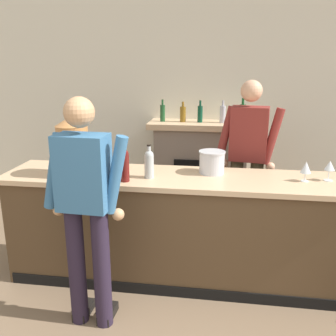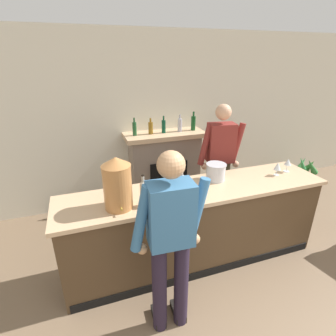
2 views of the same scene
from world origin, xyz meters
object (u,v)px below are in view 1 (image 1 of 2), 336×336
(ice_bucket_steel, at_px, (212,162))
(wine_bottle_riesling_slim, at_px, (149,163))
(wine_glass_by_dispenser, at_px, (330,166))
(person_customer, at_px, (86,206))
(fireplace_stone, at_px, (200,169))
(wine_glass_mid_counter, at_px, (306,168))
(person_bartender, at_px, (247,160))
(wine_bottle_burgundy_dark, at_px, (98,162))
(copper_dispenser, at_px, (73,146))
(wine_bottle_merlot_tall, at_px, (125,164))

(ice_bucket_steel, distance_m, wine_bottle_riesling_slim, 0.57)
(wine_glass_by_dispenser, bearing_deg, person_customer, -157.45)
(fireplace_stone, relative_size, wine_glass_mid_counter, 9.09)
(person_bartender, distance_m, ice_bucket_steel, 0.62)
(person_customer, bearing_deg, wine_bottle_riesling_slim, 61.37)
(wine_bottle_burgundy_dark, distance_m, wine_glass_by_dispenser, 1.94)
(copper_dispenser, xyz_separation_m, wine_glass_by_dispenser, (2.16, 0.17, -0.14))
(fireplace_stone, bearing_deg, wine_glass_by_dispenser, -51.79)
(person_customer, height_order, wine_bottle_burgundy_dark, person_customer)
(wine_glass_mid_counter, bearing_deg, ice_bucket_steel, 170.43)
(person_customer, height_order, copper_dispenser, person_customer)
(person_customer, bearing_deg, ice_bucket_steel, 44.33)
(copper_dispenser, height_order, wine_bottle_merlot_tall, copper_dispenser)
(wine_bottle_burgundy_dark, bearing_deg, ice_bucket_steel, 17.61)
(wine_glass_mid_counter, bearing_deg, wine_bottle_riesling_slim, -176.09)
(wine_bottle_riesling_slim, bearing_deg, wine_bottle_merlot_tall, -145.86)
(fireplace_stone, xyz_separation_m, wine_bottle_merlot_tall, (-0.53, -1.72, 0.52))
(fireplace_stone, bearing_deg, wine_bottle_riesling_slim, -102.18)
(wine_glass_by_dispenser, xyz_separation_m, wine_glass_mid_counter, (-0.20, -0.05, -0.01))
(copper_dispenser, relative_size, wine_bottle_burgundy_dark, 1.55)
(wine_bottle_burgundy_dark, xyz_separation_m, wine_bottle_merlot_tall, (0.24, -0.04, 0.00))
(fireplace_stone, height_order, copper_dispenser, fireplace_stone)
(wine_glass_by_dispenser, relative_size, wine_glass_mid_counter, 1.01)
(person_bartender, distance_m, wine_bottle_merlot_tall, 1.36)
(person_bartender, bearing_deg, wine_bottle_merlot_tall, -140.99)
(copper_dispenser, height_order, wine_bottle_burgundy_dark, copper_dispenser)
(person_bartender, height_order, wine_glass_by_dispenser, person_bartender)
(copper_dispenser, distance_m, ice_bucket_steel, 1.22)
(wine_glass_mid_counter, bearing_deg, wine_bottle_merlot_tall, -171.87)
(person_customer, distance_m, copper_dispenser, 0.74)
(person_customer, xyz_separation_m, copper_dispenser, (-0.32, 0.60, 0.30))
(ice_bucket_steel, relative_size, wine_bottle_burgundy_dark, 0.70)
(person_bartender, distance_m, wine_bottle_burgundy_dark, 1.53)
(copper_dispenser, relative_size, wine_bottle_merlot_tall, 1.54)
(fireplace_stone, relative_size, copper_dispenser, 2.96)
(person_bartender, distance_m, wine_glass_mid_counter, 0.78)
(copper_dispenser, distance_m, wine_bottle_merlot_tall, 0.50)
(wine_bottle_merlot_tall, distance_m, wine_glass_mid_counter, 1.50)
(person_bartender, bearing_deg, wine_bottle_riesling_slim, -140.05)
(person_customer, bearing_deg, copper_dispenser, 117.83)
(fireplace_stone, height_order, wine_bottle_merlot_tall, fireplace_stone)
(person_customer, bearing_deg, person_bartender, 48.21)
(wine_bottle_burgundy_dark, relative_size, wine_bottle_merlot_tall, 0.99)
(wine_bottle_riesling_slim, xyz_separation_m, wine_glass_mid_counter, (1.30, 0.09, -0.02))
(ice_bucket_steel, distance_m, wine_glass_by_dispenser, 0.98)
(wine_glass_by_dispenser, bearing_deg, copper_dispenser, -175.62)
(wine_bottle_riesling_slim, height_order, wine_glass_mid_counter, wine_bottle_riesling_slim)
(copper_dispenser, relative_size, ice_bucket_steel, 2.21)
(wine_bottle_merlot_tall, bearing_deg, copper_dispenser, 168.78)
(wine_bottle_burgundy_dark, bearing_deg, wine_glass_mid_counter, 5.65)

